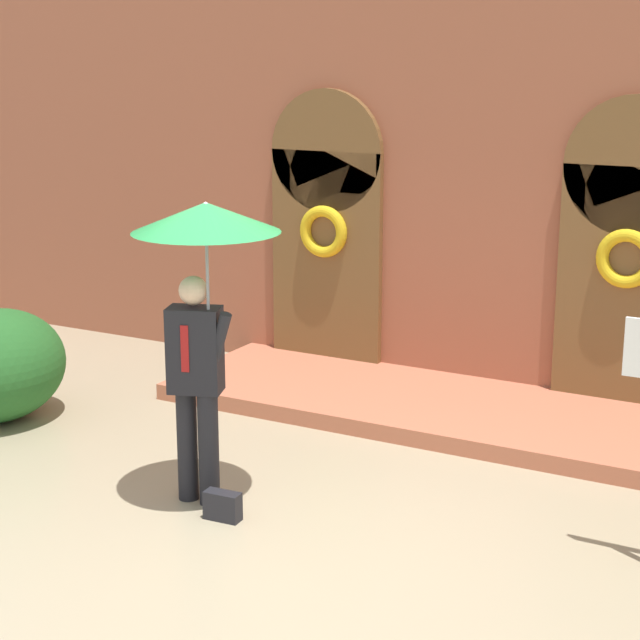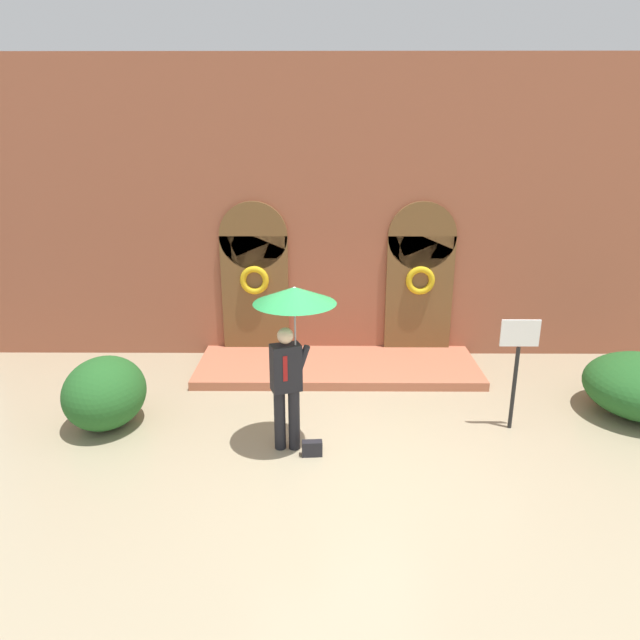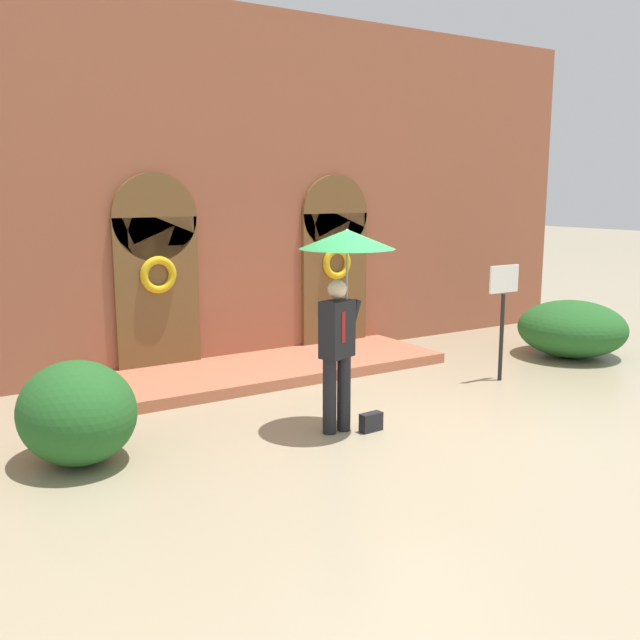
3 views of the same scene
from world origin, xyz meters
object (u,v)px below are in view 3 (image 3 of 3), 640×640
at_px(shrub_left, 77,412).
at_px(shrub_right, 572,329).
at_px(person_with_umbrella, 344,269).
at_px(handbag, 371,422).
at_px(sign_post, 503,303).

xyz_separation_m(shrub_left, shrub_right, (8.32, 0.41, -0.06)).
bearing_deg(person_with_umbrella, handbag, -38.06).
bearing_deg(shrub_right, person_with_umbrella, -168.76).
bearing_deg(sign_post, handbag, -164.83).
bearing_deg(handbag, sign_post, 11.20).
xyz_separation_m(person_with_umbrella, shrub_left, (-2.88, 0.67, -1.38)).
distance_m(sign_post, shrub_right, 2.36).
xyz_separation_m(sign_post, shrub_right, (2.20, 0.47, -0.69)).
height_order(sign_post, shrub_left, sign_post).
bearing_deg(handbag, shrub_left, 160.58).
bearing_deg(person_with_umbrella, shrub_right, 11.24).
distance_m(person_with_umbrella, shrub_right, 5.73).
relative_size(person_with_umbrella, shrub_left, 1.67).
distance_m(person_with_umbrella, sign_post, 3.38).
bearing_deg(shrub_right, handbag, -166.12).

